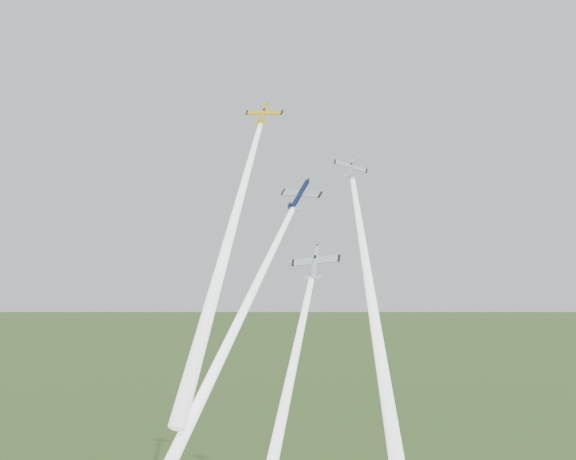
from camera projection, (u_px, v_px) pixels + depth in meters
The scene contains 7 objects.
plane_yellow at pixel (263, 114), 143.41m from camera, with size 7.67×7.61×1.20m, color gold, non-canonical shape.
smoke_trail_yellow at pixel (225, 252), 122.16m from camera, with size 2.58×2.58×63.22m, color white, non-canonical shape.
plane_navy at pixel (299, 195), 130.92m from camera, with size 8.77×8.70×1.37m, color #0D163A, non-canonical shape.
smoke_trail_navy at pixel (205, 391), 110.63m from camera, with size 2.58×2.58×73.46m, color white, non-canonical shape.
plane_silver_right at pixel (351, 167), 136.00m from camera, with size 6.54×6.49×1.03m, color silver, non-canonical shape.
smoke_trail_silver_right at pixel (377, 335), 112.92m from camera, with size 2.58×2.58×66.81m, color white, non-canonical shape.
plane_silver_low at pixel (315, 263), 119.82m from camera, with size 8.41×8.34×1.32m, color silver, non-canonical shape.
Camera 1 is at (40.17, -127.65, 88.81)m, focal length 45.00 mm.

